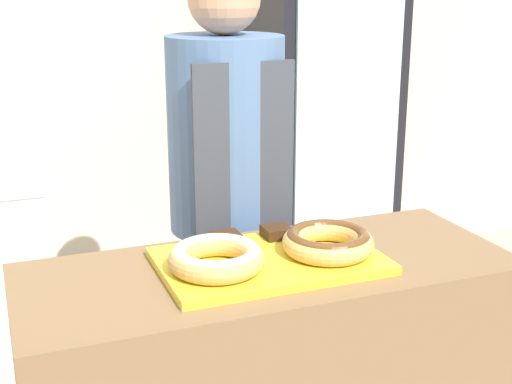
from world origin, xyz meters
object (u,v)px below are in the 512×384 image
at_px(serving_tray, 269,261).
at_px(donut_chocolate_glaze, 328,241).
at_px(donut_light_glaze, 217,257).
at_px(baker_person, 227,204).
at_px(brownie_back_left, 227,239).
at_px(beverage_fridge, 318,131).
at_px(brownie_back_right, 276,232).

height_order(serving_tray, donut_chocolate_glaze, donut_chocolate_glaze).
xyz_separation_m(donut_light_glaze, donut_chocolate_glaze, (0.32, 0.00, 0.00)).
height_order(donut_chocolate_glaze, baker_person, baker_person).
relative_size(brownie_back_left, baker_person, 0.04).
xyz_separation_m(brownie_back_left, baker_person, (0.14, 0.40, -0.03)).
bearing_deg(baker_person, serving_tray, -96.65).
distance_m(brownie_back_left, beverage_fridge, 1.92).
bearing_deg(donut_light_glaze, donut_chocolate_glaze, 0.00).
distance_m(donut_chocolate_glaze, brownie_back_right, 0.19).
xyz_separation_m(baker_person, beverage_fridge, (0.93, 1.19, -0.05)).
xyz_separation_m(serving_tray, brownie_back_right, (0.08, 0.13, 0.03)).
xyz_separation_m(brownie_back_right, baker_person, (-0.02, 0.40, -0.03)).
height_order(serving_tray, beverage_fridge, beverage_fridge).
xyz_separation_m(donut_light_glaze, beverage_fridge, (1.15, 1.76, -0.10)).
height_order(donut_chocolate_glaze, beverage_fridge, beverage_fridge).
distance_m(brownie_back_right, beverage_fridge, 1.84).
xyz_separation_m(donut_light_glaze, baker_person, (0.22, 0.56, -0.05)).
relative_size(donut_light_glaze, donut_chocolate_glaze, 1.00).
xyz_separation_m(donut_chocolate_glaze, brownie_back_right, (-0.08, 0.17, -0.02)).
bearing_deg(donut_light_glaze, baker_person, 68.42).
relative_size(serving_tray, beverage_fridge, 0.33).
bearing_deg(brownie_back_right, baker_person, 92.17).
distance_m(donut_light_glaze, donut_chocolate_glaze, 0.32).
bearing_deg(serving_tray, donut_light_glaze, -168.73).
distance_m(brownie_back_right, baker_person, 0.40).
bearing_deg(donut_light_glaze, brownie_back_left, 63.06).
distance_m(donut_chocolate_glaze, baker_person, 0.57).
bearing_deg(brownie_back_right, donut_chocolate_glaze, -63.06).
xyz_separation_m(donut_chocolate_glaze, beverage_fridge, (0.83, 1.76, -0.10)).
height_order(brownie_back_left, beverage_fridge, beverage_fridge).
relative_size(serving_tray, donut_chocolate_glaze, 2.36).
bearing_deg(brownie_back_left, serving_tray, -59.96).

